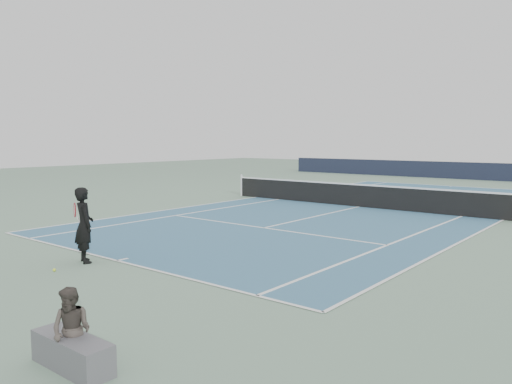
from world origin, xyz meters
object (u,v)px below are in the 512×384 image
Objects in this scene: tennis_player at (84,225)px; tennis_ball at (54,270)px; spectator_bench at (72,341)px; tennis_net at (359,195)px.

tennis_ball is at bearing -76.50° from tennis_player.
tennis_ball is at bearing 153.25° from spectator_bench.
tennis_player is 1.33× the size of spectator_bench.
tennis_player is at bearing -92.27° from tennis_net.
tennis_player is 1.22m from tennis_ball.
tennis_net reaches higher than spectator_bench.
tennis_player reaches higher than spectator_bench.
spectator_bench is at bearing -26.75° from tennis_ball.
tennis_net is 16.02m from spectator_bench.
tennis_ball is 4.94m from spectator_bench.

